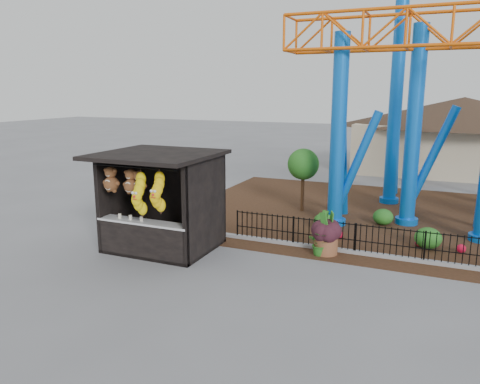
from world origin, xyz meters
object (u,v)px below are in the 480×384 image
at_px(roller_coaster, 454,49).
at_px(potted_plant, 321,244).
at_px(terracotta_planter, 326,244).
at_px(prize_booth, 158,203).

distance_m(roller_coaster, potted_plant, 8.99).
xyz_separation_m(roller_coaster, terracotta_planter, (-3.16, -5.57, -6.12)).
relative_size(prize_booth, potted_plant, 4.53).
height_order(terracotta_planter, potted_plant, potted_plant).
bearing_deg(terracotta_planter, prize_booth, -160.59).
bearing_deg(roller_coaster, potted_plant, -119.50).
bearing_deg(roller_coaster, prize_booth, -137.97).
xyz_separation_m(prize_booth, terracotta_planter, (4.96, 1.75, -1.21)).
relative_size(terracotta_planter, potted_plant, 0.96).
bearing_deg(terracotta_planter, roller_coaster, 60.43).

